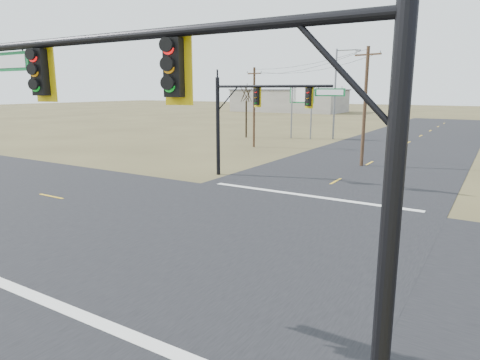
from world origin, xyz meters
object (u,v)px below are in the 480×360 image
at_px(mast_arm_near, 191,112).
at_px(utility_pole_near, 365,105).
at_px(mast_arm_far, 258,106).
at_px(streetlight_c, 337,89).
at_px(utility_pole_far, 254,106).
at_px(highway_sign, 302,101).
at_px(bare_tree_a, 246,93).
at_px(bare_tree_b, 246,93).

bearing_deg(mast_arm_near, utility_pole_near, 84.86).
relative_size(mast_arm_near, mast_arm_far, 1.21).
relative_size(mast_arm_near, streetlight_c, 1.04).
xyz_separation_m(utility_pole_far, highway_sign, (1.01, 9.53, 0.25)).
relative_size(utility_pole_near, highway_sign, 1.41).
bearing_deg(streetlight_c, bare_tree_a, -136.97).
relative_size(utility_pole_far, bare_tree_a, 1.16).
relative_size(mast_arm_near, bare_tree_a, 1.57).
bearing_deg(streetlight_c, utility_pole_far, -91.52).
relative_size(bare_tree_a, bare_tree_b, 1.04).
bearing_deg(streetlight_c, highway_sign, -134.29).
relative_size(streetlight_c, bare_tree_b, 1.57).
distance_m(utility_pole_far, streetlight_c, 12.25).
bearing_deg(mast_arm_far, bare_tree_b, 131.94).
xyz_separation_m(utility_pole_near, streetlight_c, (-7.91, 16.51, 1.16)).
xyz_separation_m(utility_pole_far, streetlight_c, (4.67, 11.21, 1.62)).
xyz_separation_m(mast_arm_near, bare_tree_b, (-28.81, 50.45, -0.13)).
xyz_separation_m(utility_pole_near, bare_tree_b, (-24.69, 24.17, 0.61)).
xyz_separation_m(utility_pole_near, bare_tree_a, (-17.79, 12.53, 0.76)).
height_order(utility_pole_near, bare_tree_b, utility_pole_near).
relative_size(highway_sign, streetlight_c, 0.61).
xyz_separation_m(mast_arm_near, utility_pole_near, (-4.12, 26.29, -0.74)).
bearing_deg(utility_pole_near, streetlight_c, 115.59).
height_order(utility_pole_near, utility_pole_far, utility_pole_near).
relative_size(utility_pole_far, highway_sign, 1.26).
bearing_deg(utility_pole_near, bare_tree_b, 135.61).
bearing_deg(utility_pole_near, highway_sign, 127.94).
bearing_deg(bare_tree_b, bare_tree_a, -59.33).
xyz_separation_m(utility_pole_far, bare_tree_a, (-5.21, 7.23, 1.22)).
bearing_deg(highway_sign, utility_pole_near, -42.25).
height_order(mast_arm_far, bare_tree_b, mast_arm_far).
bearing_deg(mast_arm_far, mast_arm_near, -54.34).
bearing_deg(streetlight_c, mast_arm_near, -53.21).
height_order(mast_arm_far, utility_pole_near, utility_pole_near).
distance_m(mast_arm_near, mast_arm_far, 19.66).
distance_m(mast_arm_near, streetlight_c, 44.46).
bearing_deg(bare_tree_b, utility_pole_near, -44.39).
relative_size(mast_arm_far, highway_sign, 1.41).
bearing_deg(mast_arm_near, mast_arm_far, 101.53).
relative_size(mast_arm_far, bare_tree_b, 1.35).
bearing_deg(mast_arm_far, utility_pole_near, 73.10).
bearing_deg(bare_tree_a, highway_sign, 20.31).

